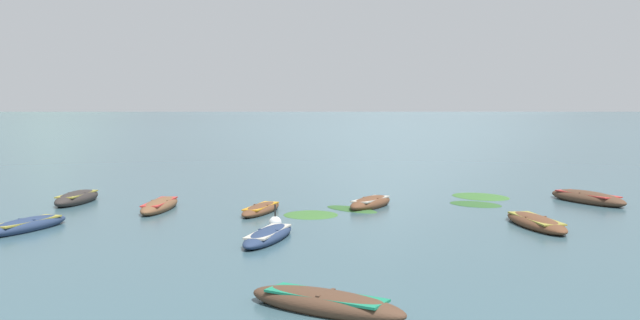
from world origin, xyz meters
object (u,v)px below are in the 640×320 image
at_px(rowboat_0, 261,209).
at_px(rowboat_9, 77,198).
at_px(rowboat_8, 326,303).
at_px(mooring_buoy, 275,222).
at_px(rowboat_2, 160,206).
at_px(rowboat_3, 371,203).
at_px(rowboat_1, 536,222).
at_px(rowboat_6, 587,198).
at_px(rowboat_7, 268,236).
at_px(rowboat_4, 27,225).

xyz_separation_m(rowboat_0, rowboat_9, (-8.18, 3.06, 0.06)).
distance_m(rowboat_8, mooring_buoy, 10.41).
relative_size(rowboat_2, rowboat_8, 1.17).
bearing_deg(rowboat_9, rowboat_2, -28.13).
xyz_separation_m(rowboat_2, rowboat_3, (8.61, 0.51, 0.01)).
relative_size(rowboat_0, mooring_buoy, 4.07).
height_order(rowboat_0, rowboat_1, rowboat_1).
distance_m(rowboat_2, rowboat_3, 8.62).
distance_m(rowboat_1, mooring_buoy, 9.04).
relative_size(rowboat_0, rowboat_1, 0.85).
distance_m(rowboat_6, rowboat_9, 22.24).
bearing_deg(rowboat_1, rowboat_0, 160.39).
relative_size(rowboat_1, rowboat_7, 1.09).
bearing_deg(rowboat_4, rowboat_6, 16.42).
xyz_separation_m(rowboat_0, rowboat_8, (2.12, -13.22, 0.03)).
xyz_separation_m(rowboat_0, rowboat_2, (-4.15, 0.91, 0.03)).
height_order(rowboat_2, mooring_buoy, mooring_buoy).
bearing_deg(rowboat_7, rowboat_0, 95.86).
bearing_deg(rowboat_8, rowboat_6, 53.12).
distance_m(rowboat_3, mooring_buoy, 5.74).
relative_size(rowboat_3, rowboat_8, 0.95).
relative_size(rowboat_6, rowboat_9, 1.16).
height_order(rowboat_1, rowboat_2, rowboat_2).
xyz_separation_m(rowboat_1, rowboat_4, (-17.34, -0.24, 0.01)).
bearing_deg(rowboat_9, rowboat_7, -44.93).
relative_size(rowboat_3, rowboat_9, 0.88).
height_order(rowboat_4, mooring_buoy, mooring_buoy).
distance_m(rowboat_2, rowboat_6, 18.30).
height_order(rowboat_1, mooring_buoy, mooring_buoy).
distance_m(rowboat_6, rowboat_7, 15.87).
bearing_deg(rowboat_4, rowboat_3, 22.92).
distance_m(rowboat_7, mooring_buoy, 2.77).
distance_m(rowboat_3, rowboat_9, 12.74).
distance_m(rowboat_0, rowboat_8, 13.39).
distance_m(rowboat_0, rowboat_7, 5.71).
bearing_deg(rowboat_4, rowboat_1, 0.79).
xyz_separation_m(rowboat_3, rowboat_8, (-2.33, -14.63, -0.01)).
distance_m(rowboat_1, rowboat_3, 7.16).
xyz_separation_m(rowboat_3, rowboat_9, (-12.63, 1.64, 0.02)).
bearing_deg(rowboat_3, rowboat_9, 172.59).
distance_m(rowboat_1, rowboat_8, 12.36).
distance_m(rowboat_7, rowboat_9, 12.37).
relative_size(rowboat_3, rowboat_7, 0.87).
bearing_deg(rowboat_0, rowboat_1, -19.61).
bearing_deg(rowboat_6, mooring_buoy, -157.27).
height_order(rowboat_0, mooring_buoy, mooring_buoy).
height_order(rowboat_2, rowboat_9, rowboat_9).
height_order(rowboat_2, rowboat_8, rowboat_8).
bearing_deg(rowboat_2, rowboat_4, -127.13).
height_order(rowboat_1, rowboat_7, rowboat_1).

